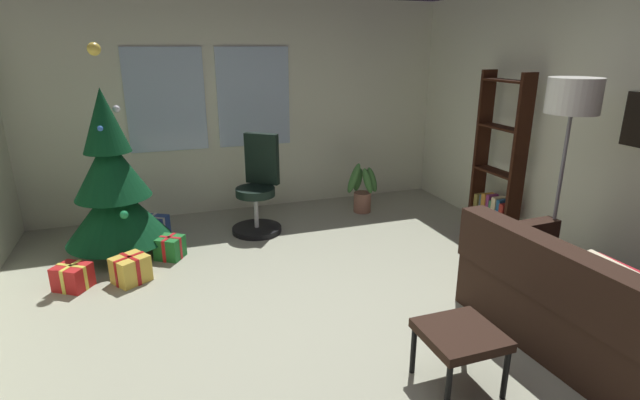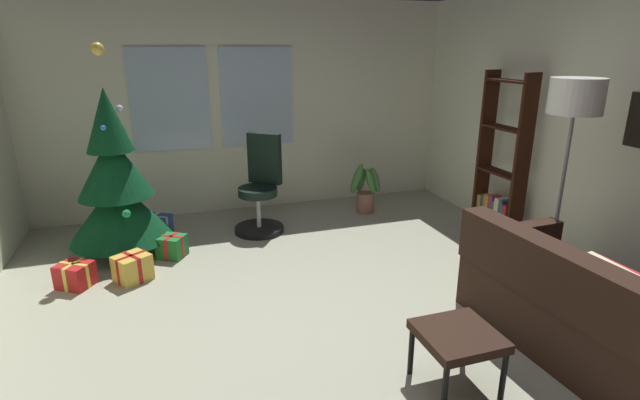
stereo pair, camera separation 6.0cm
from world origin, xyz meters
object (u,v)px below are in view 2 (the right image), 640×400
(holiday_tree, at_px, (116,187))
(gift_box_blue, at_px, (154,226))
(gift_box_green, at_px, (172,247))
(couch, at_px, (640,328))
(gift_box_gold, at_px, (133,268))
(office_chair, at_px, (261,194))
(potted_plant, at_px, (365,190))
(floor_lamp, at_px, (574,109))
(gift_box_red, at_px, (75,275))
(bookshelf, at_px, (501,169))
(footstool, at_px, (458,339))

(holiday_tree, xyz_separation_m, gift_box_blue, (0.30, 0.40, -0.60))
(gift_box_green, bearing_deg, holiday_tree, 149.39)
(couch, relative_size, gift_box_green, 6.28)
(gift_box_gold, xyz_separation_m, office_chair, (1.37, 0.87, 0.31))
(gift_box_green, bearing_deg, gift_box_gold, -130.64)
(potted_plant, bearing_deg, gift_box_green, -164.67)
(office_chair, distance_m, potted_plant, 1.41)
(potted_plant, bearing_deg, floor_lamp, -73.32)
(gift_box_gold, bearing_deg, gift_box_green, 49.36)
(gift_box_red, bearing_deg, bookshelf, -2.34)
(couch, bearing_deg, holiday_tree, 137.14)
(gift_box_red, distance_m, gift_box_blue, 1.25)
(gift_box_red, xyz_separation_m, gift_box_blue, (0.66, 1.06, 0.00))
(gift_box_blue, xyz_separation_m, floor_lamp, (3.29, -2.40, 1.46))
(gift_box_green, height_order, potted_plant, potted_plant)
(gift_box_gold, relative_size, bookshelf, 0.21)
(gift_box_blue, bearing_deg, footstool, -61.38)
(holiday_tree, distance_m, bookshelf, 4.01)
(couch, relative_size, gift_box_blue, 4.78)
(gift_box_gold, bearing_deg, couch, -36.61)
(bookshelf, relative_size, floor_lamp, 0.99)
(bookshelf, xyz_separation_m, potted_plant, (-1.05, 1.21, -0.49))
(gift_box_red, relative_size, gift_box_gold, 0.96)
(footstool, height_order, floor_lamp, floor_lamp)
(holiday_tree, height_order, gift_box_red, holiday_tree)
(holiday_tree, height_order, office_chair, holiday_tree)
(gift_box_red, distance_m, office_chair, 2.06)
(gift_box_gold, bearing_deg, office_chair, 32.54)
(gift_box_red, height_order, floor_lamp, floor_lamp)
(gift_box_red, xyz_separation_m, potted_plant, (3.24, 1.04, 0.18))
(couch, xyz_separation_m, gift_box_green, (-2.84, 2.79, -0.18))
(couch, xyz_separation_m, gift_box_red, (-3.68, 2.41, -0.19))
(gift_box_gold, height_order, floor_lamp, floor_lamp)
(footstool, xyz_separation_m, gift_box_blue, (-1.78, 3.26, -0.23))
(office_chair, bearing_deg, gift_box_green, -155.69)
(gift_box_red, distance_m, gift_box_gold, 0.48)
(gift_box_red, relative_size, office_chair, 0.32)
(gift_box_green, height_order, gift_box_gold, gift_box_gold)
(couch, xyz_separation_m, bookshelf, (0.61, 2.24, 0.48))
(gift_box_blue, distance_m, floor_lamp, 4.32)
(gift_box_red, xyz_separation_m, gift_box_green, (0.84, 0.38, 0.00))
(footstool, xyz_separation_m, bookshelf, (1.84, 2.03, 0.44))
(bookshelf, bearing_deg, gift_box_blue, 161.20)
(holiday_tree, relative_size, gift_box_gold, 5.57)
(gift_box_green, height_order, floor_lamp, floor_lamp)
(gift_box_red, distance_m, potted_plant, 3.41)
(gift_box_blue, bearing_deg, couch, -49.04)
(couch, distance_m, floor_lamp, 1.69)
(couch, xyz_separation_m, gift_box_gold, (-3.20, 2.38, -0.17))
(potted_plant, bearing_deg, office_chair, -171.78)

